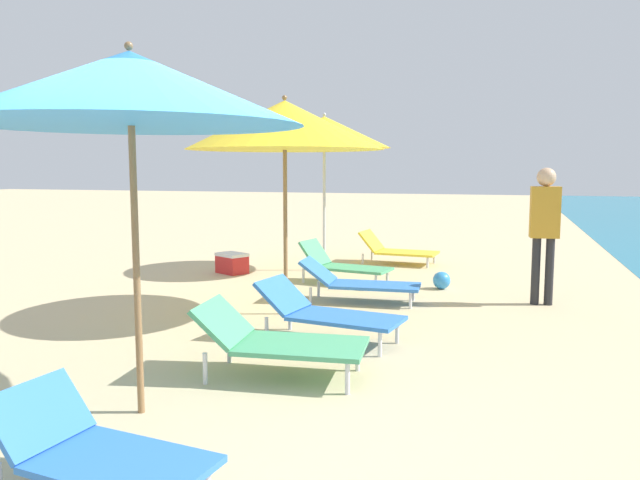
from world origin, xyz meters
TOP-DOWN VIEW (x-y plane):
  - ground at (0.00, 0.00)m, footprint 80.00×80.00m
  - umbrella_nearest at (-0.61, 0.17)m, footprint 2.41×2.41m
  - lounger_nearest_shoreside at (0.08, 1.18)m, footprint 1.48×0.82m
  - lounger_nearest_inland at (-0.17, -0.91)m, footprint 1.27×0.72m
  - umbrella_second at (-0.65, 3.36)m, footprint 2.36×2.36m
  - lounger_second_shoreside at (0.04, 4.29)m, footprint 1.61×0.68m
  - lounger_second_inland at (0.17, 2.35)m, footprint 1.57×0.83m
  - umbrella_farthest at (-1.14, 6.64)m, footprint 2.29×2.29m
  - lounger_farthest_shoreside at (-0.06, 7.74)m, footprint 1.46×0.80m
  - lounger_farthest_inland at (-0.51, 5.51)m, footprint 1.46×0.80m
  - person_walking_near at (2.38, 4.85)m, footprint 0.38×0.25m
  - beach_ball at (1.01, 5.52)m, footprint 0.26×0.26m
  - cooler_box at (-2.56, 5.87)m, footprint 0.62×0.56m

SIDE VIEW (x-z plane):
  - ground at x=0.00m, z-range 0.00..0.00m
  - beach_ball at x=1.01m, z-range 0.00..0.26m
  - cooler_box at x=-2.56m, z-range 0.00..0.35m
  - lounger_nearest_inland at x=-0.17m, z-range -0.02..0.55m
  - lounger_farthest_shoreside at x=-0.06m, z-range -0.03..0.58m
  - lounger_second_shoreside at x=0.04m, z-range -0.01..0.56m
  - lounger_farthest_inland at x=-0.51m, z-range -0.02..0.63m
  - lounger_second_inland at x=0.17m, z-range 0.01..0.62m
  - lounger_nearest_shoreside at x=0.08m, z-range 0.01..0.65m
  - person_walking_near at x=2.38m, z-range 0.20..1.99m
  - umbrella_second at x=-0.65m, z-range 0.97..3.61m
  - umbrella_nearest at x=-0.61m, z-range 1.00..3.65m
  - umbrella_farthest at x=-1.14m, z-range 1.03..3.76m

